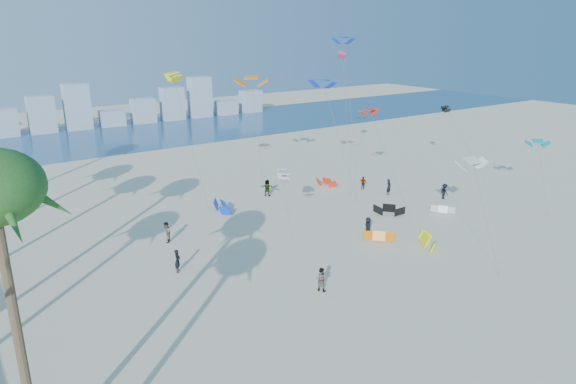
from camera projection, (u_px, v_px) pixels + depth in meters
ground at (397, 335)px, 31.64m from camera, size 220.00×220.00×0.00m
ocean at (86, 139)px, 88.03m from camera, size 220.00×220.00×0.00m
kitesurfer_near at (178, 261)px, 39.65m from camera, size 0.76×0.80×1.83m
kitesurfer_mid at (321, 279)px, 36.78m from camera, size 0.99×1.07×1.76m
kitesurfers_far at (321, 200)px, 53.86m from camera, size 30.73×16.34×1.88m
grounded_kites at (349, 214)px, 50.91m from camera, size 19.56×22.43×1.09m
flying_kites at (326, 90)px, 53.64m from camera, size 35.74×35.04×17.49m
distant_skyline at (63, 114)px, 94.29m from camera, size 85.00×3.00×8.40m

